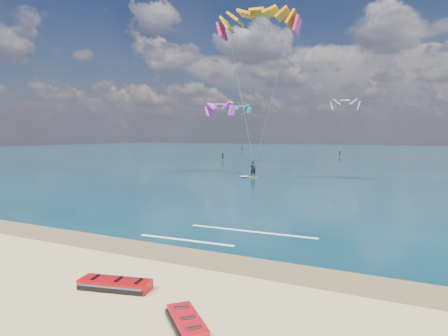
# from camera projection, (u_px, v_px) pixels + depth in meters

# --- Properties ---
(ground) EXTENTS (320.00, 320.00, 0.00)m
(ground) POSITION_uv_depth(u_px,v_px,m) (340.00, 176.00, 50.35)
(ground) COLOR tan
(ground) RESTS_ON ground
(wet_sand_strip) EXTENTS (320.00, 2.40, 0.01)m
(wet_sand_strip) POSITION_uv_depth(u_px,v_px,m) (179.00, 254.00, 17.45)
(wet_sand_strip) COLOR brown
(wet_sand_strip) RESTS_ON ground
(sea) EXTENTS (320.00, 200.00, 0.04)m
(sea) POSITION_uv_depth(u_px,v_px,m) (386.00, 154.00, 107.26)
(sea) COLOR #0A2A3A
(sea) RESTS_ON ground
(packed_kite_left) EXTENTS (2.85, 1.69, 0.40)m
(packed_kite_left) POSITION_uv_depth(u_px,v_px,m) (115.00, 289.00, 13.50)
(packed_kite_left) COLOR #A9090B
(packed_kite_left) RESTS_ON ground
(packed_kite_mid) EXTENTS (2.27, 2.21, 0.37)m
(packed_kite_mid) POSITION_uv_depth(u_px,v_px,m) (187.00, 328.00, 10.80)
(packed_kite_mid) COLOR red
(packed_kite_mid) RESTS_ON ground
(kitesurfer_main) EXTENTS (10.47, 7.90, 19.57)m
(kitesurfer_main) POSITION_uv_depth(u_px,v_px,m) (256.00, 91.00, 44.60)
(kitesurfer_main) COLOR gold
(kitesurfer_main) RESTS_ON sea
(shoreline_foam) EXTENTS (8.39, 3.61, 0.01)m
(shoreline_foam) POSITION_uv_depth(u_px,v_px,m) (225.00, 235.00, 20.66)
(shoreline_foam) COLOR white
(shoreline_foam) RESTS_ON ground
(distant_kites) EXTENTS (84.90, 43.95, 13.85)m
(distant_kites) POSITION_uv_depth(u_px,v_px,m) (347.00, 132.00, 88.57)
(distant_kites) COLOR gold
(distant_kites) RESTS_ON ground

